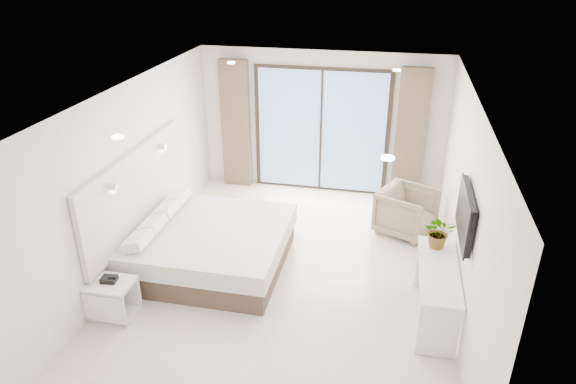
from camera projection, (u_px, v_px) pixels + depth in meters
name	position (u px, v px, depth m)	size (l,w,h in m)	color
ground	(287.00, 276.00, 7.51)	(6.20, 6.20, 0.00)	beige
room_shell	(284.00, 156.00, 7.52)	(4.62, 6.22, 2.72)	silver
bed	(209.00, 246.00, 7.65)	(2.22, 2.11, 0.76)	brown
nightstand	(113.00, 299.00, 6.61)	(0.56, 0.46, 0.50)	white
phone	(109.00, 279.00, 6.51)	(0.19, 0.15, 0.06)	black
console_desk	(437.00, 283.00, 6.42)	(0.48, 1.53, 0.77)	white
plant	(439.00, 235.00, 6.72)	(0.40, 0.44, 0.35)	#33662D
armchair	(407.00, 209.00, 8.49)	(0.83, 0.78, 0.85)	#8A735A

